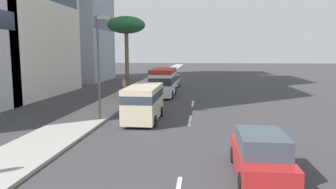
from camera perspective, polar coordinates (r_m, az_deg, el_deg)
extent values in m
plane|color=#38383A|center=(36.29, 4.81, 0.37)|extent=(198.00, 198.00, 0.00)
cube|color=#9E9B93|center=(37.11, -6.26, 0.63)|extent=(162.00, 3.12, 0.15)
cube|color=silver|center=(21.50, 3.96, -4.65)|extent=(3.20, 0.16, 0.01)
cube|color=silver|center=(28.48, 4.48, -1.62)|extent=(3.20, 0.16, 0.01)
cube|color=silver|center=(32.99, -0.80, 2.01)|extent=(6.58, 2.19, 2.21)
cube|color=#B2261E|center=(32.89, -0.80, 4.29)|extent=(6.58, 2.19, 0.42)
cube|color=#28333D|center=(32.95, -0.80, 2.74)|extent=(6.59, 2.20, 0.74)
cylinder|color=black|center=(31.11, 0.70, -0.04)|extent=(0.84, 0.26, 0.84)
cylinder|color=black|center=(31.37, -3.10, 0.01)|extent=(0.84, 0.26, 0.84)
cylinder|color=black|center=(34.87, 1.28, 0.79)|extent=(0.84, 0.26, 0.84)
cylinder|color=black|center=(35.11, -2.12, 0.84)|extent=(0.84, 0.26, 0.84)
cube|color=beige|center=(21.12, -4.39, -1.37)|extent=(5.28, 1.96, 2.16)
cube|color=#2D3842|center=(21.05, -4.40, -0.09)|extent=(5.29, 1.96, 0.52)
cylinder|color=black|center=(19.60, -2.51, -4.79)|extent=(0.72, 0.24, 0.72)
cylinder|color=black|center=(19.96, -7.82, -4.63)|extent=(0.72, 0.24, 0.72)
cylinder|color=black|center=(22.67, -1.33, -3.08)|extent=(0.72, 0.24, 0.72)
cylinder|color=black|center=(22.98, -5.94, -2.97)|extent=(0.72, 0.24, 0.72)
cube|color=#A51E1E|center=(12.43, 16.22, -11.36)|extent=(4.52, 1.76, 0.84)
cube|color=#38424C|center=(11.99, 16.55, -8.25)|extent=(2.49, 1.62, 0.69)
cylinder|color=black|center=(13.72, 11.74, -10.60)|extent=(0.64, 0.22, 0.64)
cylinder|color=black|center=(13.98, 18.48, -10.50)|extent=(0.64, 0.22, 0.64)
cylinder|color=black|center=(11.11, 13.21, -15.10)|extent=(0.64, 0.22, 0.64)
cylinder|color=black|center=(11.43, 21.58, -14.79)|extent=(0.64, 0.22, 0.64)
cube|color=beige|center=(42.61, 0.75, 2.22)|extent=(4.61, 1.89, 0.75)
cube|color=#38424C|center=(42.78, 0.78, 3.16)|extent=(2.53, 1.74, 0.61)
cylinder|color=black|center=(41.14, 1.78, 1.70)|extent=(0.64, 0.22, 0.64)
cylinder|color=black|center=(41.30, -0.63, 1.73)|extent=(0.64, 0.22, 0.64)
cylinder|color=black|center=(43.98, 2.05, 2.08)|extent=(0.64, 0.22, 0.64)
cylinder|color=black|center=(44.13, -0.20, 2.11)|extent=(0.64, 0.22, 0.64)
cylinder|color=#333338|center=(32.99, -7.91, 0.60)|extent=(0.14, 0.14, 0.85)
cylinder|color=#333338|center=(33.15, -7.85, 0.64)|extent=(0.14, 0.14, 0.85)
cube|color=beige|center=(32.99, -7.90, 1.94)|extent=(0.38, 0.38, 0.67)
sphere|color=tan|center=(32.94, -7.92, 2.72)|extent=(0.23, 0.23, 0.23)
cylinder|color=brown|center=(34.70, -7.41, 5.80)|extent=(0.42, 0.42, 6.69)
ellipsoid|color=#236033|center=(34.80, -7.53, 12.32)|extent=(4.05, 4.05, 1.82)
cylinder|color=#4C4C51|center=(21.24, -12.39, 4.64)|extent=(0.14, 0.14, 6.76)
cube|color=#4C4C51|center=(21.19, -11.46, 13.41)|extent=(0.24, 0.90, 0.20)
cube|color=#2D3847|center=(51.94, -11.35, 12.18)|extent=(10.34, 0.08, 1.63)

